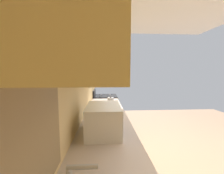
% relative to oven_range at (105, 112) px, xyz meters
% --- Properties ---
extents(ground_plane, '(6.81, 6.81, 0.00)m').
position_rel_oven_range_xyz_m(ground_plane, '(-1.72, -1.26, -0.47)').
color(ground_plane, tan).
extents(wall_back, '(4.38, 0.12, 2.73)m').
position_rel_oven_range_xyz_m(wall_back, '(-1.72, 0.39, 0.90)').
color(wall_back, '#E9C37D').
rests_on(wall_back, ground_plane).
extents(counter_run, '(3.52, 0.65, 0.90)m').
position_rel_oven_range_xyz_m(counter_run, '(-2.08, 0.02, -0.01)').
color(counter_run, '#DCBE71').
rests_on(counter_run, ground_plane).
extents(upper_cabinets, '(2.70, 0.33, 0.72)m').
position_rel_oven_range_xyz_m(upper_cabinets, '(-2.08, 0.16, 1.40)').
color(upper_cabinets, '#DEC675').
extents(window_back_wall, '(0.58, 0.02, 0.57)m').
position_rel_oven_range_xyz_m(window_back_wall, '(-3.09, 0.32, 0.79)').
color(window_back_wall, '#997A4C').
extents(oven_range, '(0.64, 0.66, 1.08)m').
position_rel_oven_range_xyz_m(oven_range, '(0.00, 0.00, 0.00)').
color(oven_range, black).
rests_on(oven_range, ground_plane).
extents(microwave, '(0.48, 0.35, 0.29)m').
position_rel_oven_range_xyz_m(microwave, '(-2.25, 0.03, 0.58)').
color(microwave, white).
rests_on(microwave, counter_run).
extents(bowl, '(0.15, 0.15, 0.04)m').
position_rel_oven_range_xyz_m(bowl, '(-1.39, -0.10, 0.46)').
color(bowl, '#D84C47').
rests_on(bowl, counter_run).
extents(kettle, '(0.17, 0.13, 0.16)m').
position_rel_oven_range_xyz_m(kettle, '(-0.94, -0.10, 0.50)').
color(kettle, '#B7BABF').
rests_on(kettle, counter_run).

